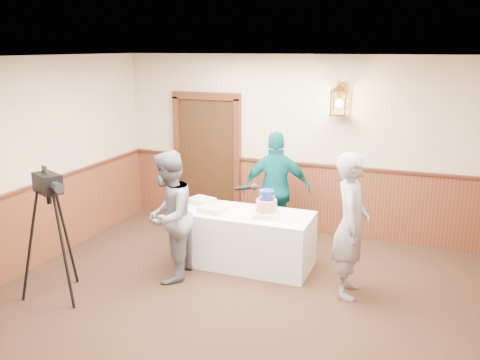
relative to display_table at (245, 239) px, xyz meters
The scene contains 10 objects.
ground 1.97m from the display_table, 79.97° to the right, with size 7.00×7.00×0.00m, color black.
room_shell 1.87m from the display_table, 78.96° to the right, with size 6.02×7.02×2.81m.
display_table is the anchor object (origin of this frame).
tiered_cake 0.60m from the display_table, ahead, with size 0.42×0.42×0.36m.
sheet_cake_yellow 0.60m from the display_table, 160.85° to the right, with size 0.35×0.26×0.07m, color #CFD17D.
sheet_cake_green 0.85m from the display_table, 167.56° to the left, with size 0.33×0.26×0.08m, color #B3D697.
interviewer 1.16m from the display_table, 134.79° to the right, with size 1.55×0.90×1.68m.
baker 1.58m from the display_table, 13.67° to the right, with size 0.64×0.42×1.75m, color gray.
assistant_p 1.01m from the display_table, 79.08° to the left, with size 1.01×0.42×1.72m, color #085153.
tv_camera_rig 2.46m from the display_table, 136.40° to the right, with size 0.59×0.56×1.52m.
Camera 1 is at (1.93, -4.17, 2.91)m, focal length 38.00 mm.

